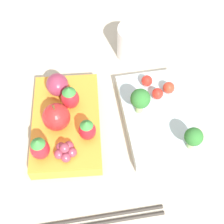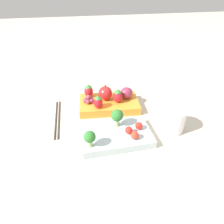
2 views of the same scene
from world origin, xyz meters
name	(u,v)px [view 1 (image 1 of 2)]	position (x,y,z in m)	size (l,w,h in m)	color
ground_plane	(112,125)	(0.00, 0.00, 0.00)	(4.00, 4.00, 0.00)	#BCB29E
bento_box_savoury	(157,116)	(0.00, 0.08, 0.01)	(0.20, 0.12, 0.02)	silver
bento_box_fruit	(67,123)	(-0.01, -0.08, 0.01)	(0.21, 0.14, 0.03)	orange
broccoli_floret_0	(194,137)	(0.08, 0.12, 0.05)	(0.03, 0.03, 0.05)	#93B770
broccoli_floret_1	(140,99)	(-0.01, 0.05, 0.06)	(0.04, 0.04, 0.05)	#93B770
cherry_tomato_0	(169,88)	(-0.05, 0.12, 0.03)	(0.02, 0.02, 0.02)	red
cherry_tomato_1	(157,94)	(-0.03, 0.09, 0.03)	(0.02, 0.02, 0.02)	red
cherry_tomato_2	(147,81)	(-0.07, 0.08, 0.03)	(0.02, 0.02, 0.02)	red
apple	(56,119)	(0.00, -0.10, 0.05)	(0.05, 0.05, 0.06)	red
strawberry_0	(70,97)	(-0.04, -0.07, 0.05)	(0.03, 0.03, 0.05)	red
strawberry_1	(87,130)	(0.03, -0.05, 0.05)	(0.03, 0.03, 0.05)	red
strawberry_2	(40,148)	(0.06, -0.13, 0.05)	(0.03, 0.03, 0.05)	red
plum	(57,85)	(-0.08, -0.09, 0.05)	(0.05, 0.04, 0.04)	#892D47
grape_cluster	(65,151)	(0.06, -0.09, 0.04)	(0.04, 0.04, 0.03)	#93384C
drinking_cup	(134,42)	(-0.18, 0.07, 0.04)	(0.07, 0.07, 0.07)	white
chopsticks_pair	(98,220)	(0.17, -0.05, 0.00)	(0.02, 0.21, 0.01)	#332D28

